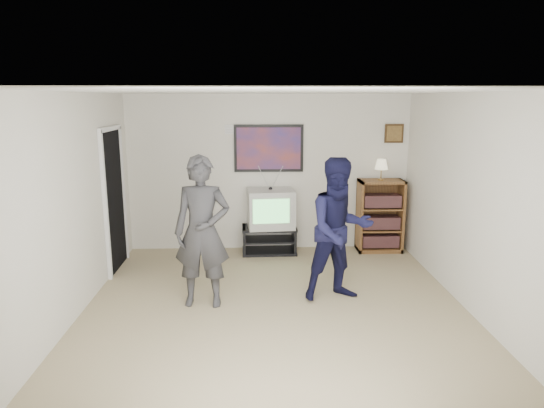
{
  "coord_description": "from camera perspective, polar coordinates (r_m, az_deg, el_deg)",
  "views": [
    {
      "loc": [
        -0.24,
        -5.22,
        2.44
      ],
      "look_at": [
        -0.02,
        0.63,
        1.15
      ],
      "focal_mm": 32.0,
      "sensor_mm": 36.0,
      "label": 1
    }
  ],
  "objects": [
    {
      "name": "room_shell",
      "position": [
        5.69,
        0.28,
        0.37
      ],
      "size": [
        4.51,
        5.0,
        2.51
      ],
      "color": "#7E6F50",
      "rests_on": "ground"
    },
    {
      "name": "media_stand",
      "position": [
        7.78,
        -0.33,
        -4.21
      ],
      "size": [
        0.87,
        0.5,
        0.43
      ],
      "rotation": [
        0.0,
        0.0,
        0.02
      ],
      "color": "black",
      "rests_on": "room_shell"
    },
    {
      "name": "crt_television",
      "position": [
        7.64,
        -0.17,
        -0.49
      ],
      "size": [
        0.76,
        0.66,
        0.6
      ],
      "primitive_type": null,
      "rotation": [
        0.0,
        0.0,
        0.09
      ],
      "color": "#AFAFA9",
      "rests_on": "media_stand"
    },
    {
      "name": "bookshelf",
      "position": [
        7.98,
        12.58,
        -1.35
      ],
      "size": [
        0.71,
        0.4,
        1.16
      ],
      "primitive_type": null,
      "color": "#523318",
      "rests_on": "room_shell"
    },
    {
      "name": "table_lamp",
      "position": [
        7.85,
        12.73,
        3.97
      ],
      "size": [
        0.21,
        0.21,
        0.33
      ],
      "primitive_type": null,
      "color": "beige",
      "rests_on": "bookshelf"
    },
    {
      "name": "person_tall",
      "position": [
        5.74,
        -8.21,
        -3.26
      ],
      "size": [
        0.68,
        0.47,
        1.8
      ],
      "primitive_type": "imported",
      "rotation": [
        0.0,
        0.0,
        -0.05
      ],
      "color": "#303032",
      "rests_on": "room_shell"
    },
    {
      "name": "person_short",
      "position": [
        5.91,
        7.97,
        -3.03
      ],
      "size": [
        0.99,
        0.85,
        1.75
      ],
      "primitive_type": "imported",
      "rotation": [
        0.0,
        0.0,
        0.24
      ],
      "color": "black",
      "rests_on": "room_shell"
    },
    {
      "name": "controller_left",
      "position": [
        5.86,
        -7.59,
        -0.81
      ],
      "size": [
        0.08,
        0.12,
        0.03
      ],
      "primitive_type": "cube",
      "rotation": [
        0.0,
        0.0,
        -0.42
      ],
      "color": "white",
      "rests_on": "person_tall"
    },
    {
      "name": "controller_right",
      "position": [
        6.07,
        8.13,
        -0.85
      ],
      "size": [
        0.07,
        0.13,
        0.04
      ],
      "primitive_type": "cube",
      "rotation": [
        0.0,
        0.0,
        -0.24
      ],
      "color": "white",
      "rests_on": "person_short"
    },
    {
      "name": "poster",
      "position": [
        7.74,
        -0.39,
        6.56
      ],
      "size": [
        1.1,
        0.03,
        0.75
      ],
      "primitive_type": "cube",
      "color": "black",
      "rests_on": "room_shell"
    },
    {
      "name": "air_vent",
      "position": [
        7.72,
        -4.53,
        8.75
      ],
      "size": [
        0.28,
        0.02,
        0.14
      ],
      "primitive_type": "cube",
      "color": "white",
      "rests_on": "room_shell"
    },
    {
      "name": "small_picture",
      "position": [
        8.04,
        14.16,
        8.05
      ],
      "size": [
        0.3,
        0.03,
        0.3
      ],
      "primitive_type": "cube",
      "color": "#372411",
      "rests_on": "room_shell"
    },
    {
      "name": "doorway",
      "position": [
        7.25,
        -18.11,
        0.34
      ],
      "size": [
        0.03,
        0.85,
        2.0
      ],
      "primitive_type": "cube",
      "color": "black",
      "rests_on": "room_shell"
    }
  ]
}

